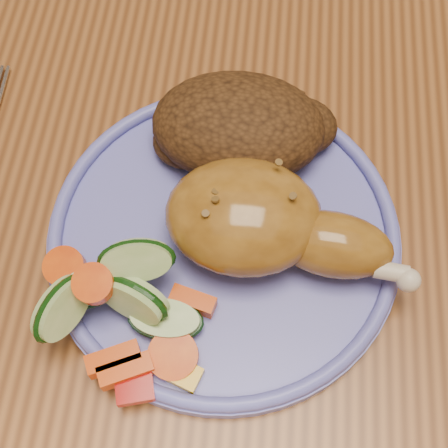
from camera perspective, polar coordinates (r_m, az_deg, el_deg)
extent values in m
plane|color=brown|center=(1.18, 5.38, -14.71)|extent=(4.00, 4.00, 0.00)
cube|color=brown|center=(0.50, 12.52, 2.38)|extent=(0.90, 1.40, 0.04)
cylinder|color=#4C2D16|center=(1.13, -1.87, 6.90)|extent=(0.04, 0.04, 0.41)
cylinder|color=#4C2D16|center=(1.36, -0.11, 19.66)|extent=(0.04, 0.04, 0.41)
cylinder|color=#4C2D16|center=(1.16, 16.17, 5.21)|extent=(0.04, 0.04, 0.41)
cylinder|color=#4C2D16|center=(1.38, 15.69, 17.99)|extent=(0.04, 0.04, 0.41)
cylinder|color=#6466CA|center=(0.44, 0.00, -1.20)|extent=(0.25, 0.25, 0.01)
torus|color=#6466CA|center=(0.43, 0.00, -0.59)|extent=(0.24, 0.24, 0.01)
ellipsoid|color=#9C6820|center=(0.41, 1.80, 0.72)|extent=(0.10, 0.08, 0.06)
ellipsoid|color=#9C6820|center=(0.41, 9.89, -1.85)|extent=(0.09, 0.05, 0.04)
sphere|color=beige|center=(0.42, 16.52, -4.96)|extent=(0.02, 0.02, 0.02)
ellipsoid|color=#432710|center=(0.45, 1.32, 8.93)|extent=(0.12, 0.09, 0.05)
ellipsoid|color=#432710|center=(0.47, 6.53, 8.90)|extent=(0.06, 0.05, 0.03)
ellipsoid|color=#432710|center=(0.46, -3.33, 7.56)|extent=(0.05, 0.05, 0.03)
cube|color=#A50A05|center=(0.40, -8.14, -14.59)|extent=(0.03, 0.02, 0.01)
cube|color=#E5A507|center=(0.40, -3.57, -13.63)|extent=(0.02, 0.02, 0.01)
cube|color=#F55608|center=(0.40, -10.04, -12.07)|extent=(0.04, 0.03, 0.01)
cube|color=#F55608|center=(0.41, -2.85, -7.05)|extent=(0.03, 0.02, 0.01)
cylinder|color=#F55608|center=(0.40, -4.66, -11.88)|extent=(0.03, 0.03, 0.02)
cylinder|color=#F55608|center=(0.39, -11.85, -5.38)|extent=(0.03, 0.03, 0.01)
cylinder|color=#F55608|center=(0.43, -14.34, -3.87)|extent=(0.03, 0.03, 0.02)
cube|color=#F55608|center=(0.40, -8.95, -13.11)|extent=(0.04, 0.03, 0.01)
cylinder|color=#C0DA8D|center=(0.42, -11.97, -5.63)|extent=(0.06, 0.06, 0.02)
cylinder|color=#C0DA8D|center=(0.40, -14.62, -7.42)|extent=(0.05, 0.05, 0.05)
cylinder|color=#C0DA8D|center=(0.40, -5.37, -8.71)|extent=(0.05, 0.05, 0.02)
cylinder|color=#C0DA8D|center=(0.40, -8.27, -6.73)|extent=(0.05, 0.04, 0.05)
cylinder|color=#C0DA8D|center=(0.40, -8.00, -3.27)|extent=(0.05, 0.05, 0.04)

